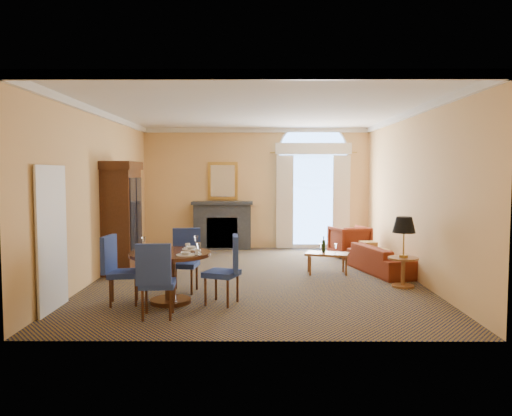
{
  "coord_description": "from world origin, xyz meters",
  "views": [
    {
      "loc": [
        0.04,
        -9.57,
        2.0
      ],
      "look_at": [
        0.0,
        0.5,
        1.3
      ],
      "focal_mm": 35.0,
      "sensor_mm": 36.0,
      "label": 1
    }
  ],
  "objects_px": {
    "sofa": "(382,259)",
    "coffee_table": "(327,254)",
    "armchair": "(349,241)",
    "side_table": "(404,242)",
    "armoire": "(122,219)",
    "dining_table": "(170,265)"
  },
  "relations": [
    {
      "from": "armoire",
      "to": "sofa",
      "type": "relative_size",
      "value": 1.21
    },
    {
      "from": "sofa",
      "to": "side_table",
      "type": "height_order",
      "value": "side_table"
    },
    {
      "from": "coffee_table",
      "to": "sofa",
      "type": "bearing_deg",
      "value": 22.56
    },
    {
      "from": "coffee_table",
      "to": "armchair",
      "type": "bearing_deg",
      "value": 83.95
    },
    {
      "from": "armoire",
      "to": "dining_table",
      "type": "bearing_deg",
      "value": -59.99
    },
    {
      "from": "sofa",
      "to": "armchair",
      "type": "relative_size",
      "value": 2.26
    },
    {
      "from": "dining_table",
      "to": "side_table",
      "type": "height_order",
      "value": "side_table"
    },
    {
      "from": "armoire",
      "to": "coffee_table",
      "type": "height_order",
      "value": "armoire"
    },
    {
      "from": "sofa",
      "to": "side_table",
      "type": "distance_m",
      "value": 1.38
    },
    {
      "from": "side_table",
      "to": "armchair",
      "type": "bearing_deg",
      "value": 96.66
    },
    {
      "from": "side_table",
      "to": "dining_table",
      "type": "bearing_deg",
      "value": -164.29
    },
    {
      "from": "coffee_table",
      "to": "side_table",
      "type": "xyz_separation_m",
      "value": [
        1.18,
        -1.14,
        0.4
      ]
    },
    {
      "from": "armoire",
      "to": "armchair",
      "type": "height_order",
      "value": "armoire"
    },
    {
      "from": "sofa",
      "to": "coffee_table",
      "type": "height_order",
      "value": "coffee_table"
    },
    {
      "from": "sofa",
      "to": "armchair",
      "type": "distance_m",
      "value": 1.92
    },
    {
      "from": "armoire",
      "to": "dining_table",
      "type": "relative_size",
      "value": 1.78
    },
    {
      "from": "coffee_table",
      "to": "side_table",
      "type": "height_order",
      "value": "side_table"
    },
    {
      "from": "armoire",
      "to": "side_table",
      "type": "bearing_deg",
      "value": -14.1
    },
    {
      "from": "armoire",
      "to": "armchair",
      "type": "bearing_deg",
      "value": 20.25
    },
    {
      "from": "coffee_table",
      "to": "armoire",
      "type": "bearing_deg",
      "value": -166.71
    },
    {
      "from": "sofa",
      "to": "armchair",
      "type": "height_order",
      "value": "armchair"
    },
    {
      "from": "armoire",
      "to": "sofa",
      "type": "bearing_deg",
      "value": -0.66
    }
  ]
}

